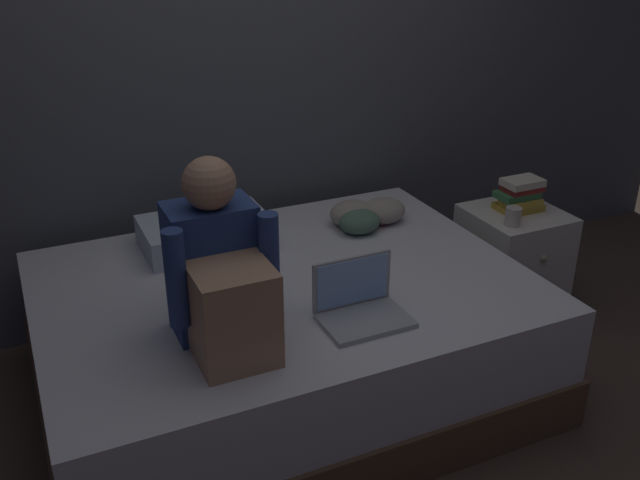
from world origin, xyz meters
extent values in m
plane|color=#47382D|center=(0.00, 0.00, 0.00)|extent=(8.00, 8.00, 0.00)
cube|color=#4C4F54|center=(0.00, 1.20, 1.35)|extent=(5.60, 0.10, 2.70)
cube|color=brown|center=(-0.20, 0.30, 0.11)|extent=(2.00, 1.50, 0.22)
cube|color=silver|center=(-0.20, 0.30, 0.38)|extent=(1.96, 1.46, 0.32)
cube|color=beige|center=(1.10, 0.43, 0.28)|extent=(0.44, 0.44, 0.56)
sphere|color=gray|center=(1.10, 0.21, 0.41)|extent=(0.04, 0.04, 0.04)
cube|color=navy|center=(-0.56, 0.07, 0.78)|extent=(0.30, 0.20, 0.48)
sphere|color=#A87C5E|center=(-0.56, 0.04, 1.10)|extent=(0.18, 0.18, 0.18)
cube|color=#A87C5E|center=(-0.56, -0.15, 0.71)|extent=(0.26, 0.24, 0.34)
cylinder|color=navy|center=(-0.72, -0.07, 0.84)|extent=(0.07, 0.07, 0.34)
cylinder|color=navy|center=(-0.40, -0.07, 0.84)|extent=(0.07, 0.07, 0.34)
cube|color=#9EA0A5|center=(-0.06, -0.14, 0.55)|extent=(0.32, 0.22, 0.02)
cube|color=#9EA0A5|center=(-0.06, -0.03, 0.66)|extent=(0.32, 0.01, 0.20)
cube|color=#8CB2EA|center=(-0.06, -0.03, 0.66)|extent=(0.29, 0.00, 0.18)
cube|color=silver|center=(-0.39, 0.75, 0.60)|extent=(0.56, 0.36, 0.13)
cube|color=gold|center=(1.12, 0.45, 0.58)|extent=(0.21, 0.15, 0.03)
cube|color=gold|center=(1.11, 0.43, 0.61)|extent=(0.18, 0.12, 0.04)
cube|color=#387042|center=(1.10, 0.45, 0.65)|extent=(0.20, 0.13, 0.03)
cube|color=#9E2D28|center=(1.13, 0.44, 0.68)|extent=(0.19, 0.12, 0.03)
cube|color=beige|center=(1.11, 0.43, 0.72)|extent=(0.19, 0.13, 0.03)
cylinder|color=#BCB2A3|center=(0.97, 0.31, 0.61)|extent=(0.08, 0.08, 0.09)
ellipsoid|color=#8E3D47|center=(0.45, 0.64, 0.59)|extent=(0.19, 0.16, 0.10)
ellipsoid|color=#4C6B56|center=(0.30, 0.59, 0.59)|extent=(0.20, 0.17, 0.11)
ellipsoid|color=gray|center=(0.46, 0.65, 0.60)|extent=(0.22, 0.19, 0.12)
ellipsoid|color=gray|center=(0.31, 0.68, 0.60)|extent=(0.22, 0.19, 0.12)
camera|label=1|loc=(-1.14, -2.08, 1.90)|focal=39.64mm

